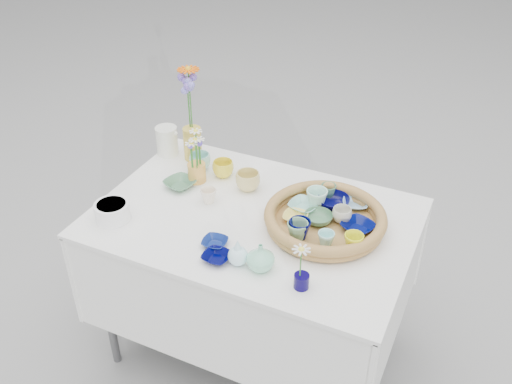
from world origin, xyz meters
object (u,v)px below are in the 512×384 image
at_px(wicker_tray, 325,219).
at_px(bud_vase_seafoam, 261,257).
at_px(display_table, 254,346).
at_px(tall_vase_yellow, 193,143).

xyz_separation_m(wicker_tray, bud_vase_seafoam, (-0.13, -0.32, 0.01)).
relative_size(display_table, tall_vase_yellow, 8.07).
bearing_deg(wicker_tray, display_table, -169.88).
bearing_deg(wicker_tray, tall_vase_yellow, 161.39).
relative_size(display_table, wicker_tray, 2.66).
distance_m(wicker_tray, bud_vase_seafoam, 0.35).
distance_m(display_table, tall_vase_yellow, 1.00).
height_order(wicker_tray, tall_vase_yellow, tall_vase_yellow).
height_order(display_table, bud_vase_seafoam, bud_vase_seafoam).
distance_m(bud_vase_seafoam, tall_vase_yellow, 0.83).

